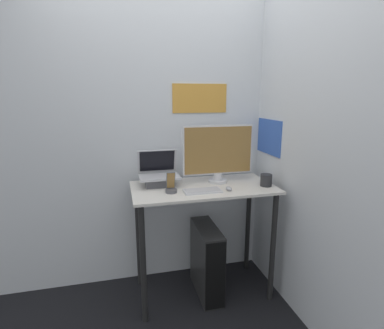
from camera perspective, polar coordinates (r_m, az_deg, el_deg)
The scene contains 11 objects.
ground_plane at distance 2.54m, azimuth 3.95°, elevation -26.44°, with size 12.00×12.00×0.00m, color black.
wall_back at distance 2.61m, azimuth -0.00°, elevation 6.11°, with size 6.00×0.06×2.60m.
wall_side_right at distance 2.27m, azimuth 20.05°, elevation 4.27°, with size 0.06×6.00×2.60m.
desk at distance 2.39m, azimuth 2.14°, elevation -7.98°, with size 1.11×0.57×0.92m.
laptop at distance 2.37m, azimuth -6.30°, elevation -2.22°, with size 0.31×0.25×0.27m.
monitor at distance 2.41m, azimuth 5.00°, elevation 2.01°, with size 0.58×0.15×0.46m.
keyboard at distance 2.21m, azimuth 2.00°, elevation -5.01°, with size 0.28×0.12×0.02m.
mouse at distance 2.25m, azimuth 7.01°, elevation -4.55°, with size 0.04×0.07×0.03m.
cell_phone at distance 2.19m, azimuth -4.01°, elevation -4.43°, with size 0.08×0.08×0.15m.
computer_tower at distance 2.58m, azimuth 2.82°, elevation -17.79°, with size 0.16×0.47×0.58m.
mug at distance 2.41m, azimuth 13.94°, elevation -2.91°, with size 0.09×0.09×0.09m.
Camera 1 is at (-0.62, -1.86, 1.62)m, focal length 28.00 mm.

